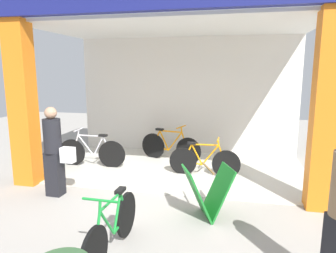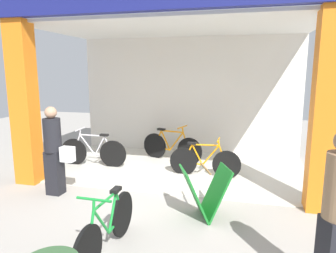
{
  "view_description": "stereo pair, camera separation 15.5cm",
  "coord_description": "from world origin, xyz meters",
  "px_view_note": "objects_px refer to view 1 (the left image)",
  "views": [
    {
      "loc": [
        1.29,
        -5.2,
        2.27
      ],
      "look_at": [
        0.0,
        0.78,
        1.15
      ],
      "focal_mm": 32.43,
      "sensor_mm": 36.0,
      "label": 1
    },
    {
      "loc": [
        1.44,
        -5.17,
        2.27
      ],
      "look_at": [
        0.0,
        0.78,
        1.15
      ],
      "focal_mm": 32.43,
      "sensor_mm": 36.0,
      "label": 2
    }
  ],
  "objects_px": {
    "bicycle_inside_2": "(92,152)",
    "sandwich_board_sign": "(207,192)",
    "bicycle_parked_0": "(112,229)",
    "bicycle_inside_0": "(204,161)",
    "bicycle_inside_1": "(170,147)",
    "pedestrian_1": "(54,151)"
  },
  "relations": [
    {
      "from": "bicycle_inside_2",
      "to": "pedestrian_1",
      "type": "relative_size",
      "value": 1.01
    },
    {
      "from": "bicycle_inside_2",
      "to": "sandwich_board_sign",
      "type": "xyz_separation_m",
      "value": [
        2.92,
        -1.98,
        0.04
      ]
    },
    {
      "from": "bicycle_inside_2",
      "to": "bicycle_parked_0",
      "type": "height_order",
      "value": "bicycle_inside_2"
    },
    {
      "from": "sandwich_board_sign",
      "to": "bicycle_parked_0",
      "type": "bearing_deg",
      "value": -129.99
    },
    {
      "from": "bicycle_parked_0",
      "to": "pedestrian_1",
      "type": "distance_m",
      "value": 2.38
    },
    {
      "from": "bicycle_inside_0",
      "to": "bicycle_inside_1",
      "type": "relative_size",
      "value": 0.95
    },
    {
      "from": "bicycle_inside_0",
      "to": "sandwich_board_sign",
      "type": "bearing_deg",
      "value": -83.0
    },
    {
      "from": "sandwich_board_sign",
      "to": "pedestrian_1",
      "type": "bearing_deg",
      "value": 174.42
    },
    {
      "from": "bicycle_inside_0",
      "to": "bicycle_parked_0",
      "type": "height_order",
      "value": "bicycle_parked_0"
    },
    {
      "from": "bicycle_inside_0",
      "to": "bicycle_inside_2",
      "type": "xyz_separation_m",
      "value": [
        -2.69,
        0.11,
        0.03
      ]
    },
    {
      "from": "bicycle_inside_0",
      "to": "sandwich_board_sign",
      "type": "relative_size",
      "value": 1.76
    },
    {
      "from": "bicycle_inside_1",
      "to": "bicycle_parked_0",
      "type": "distance_m",
      "value": 4.11
    },
    {
      "from": "bicycle_inside_1",
      "to": "bicycle_inside_2",
      "type": "xyz_separation_m",
      "value": [
        -1.73,
        -0.86,
        -0.01
      ]
    },
    {
      "from": "sandwich_board_sign",
      "to": "bicycle_inside_2",
      "type": "bearing_deg",
      "value": 145.9
    },
    {
      "from": "bicycle_inside_2",
      "to": "bicycle_inside_1",
      "type": "bearing_deg",
      "value": 26.44
    },
    {
      "from": "bicycle_inside_1",
      "to": "sandwich_board_sign",
      "type": "xyz_separation_m",
      "value": [
        1.19,
        -2.84,
        0.03
      ]
    },
    {
      "from": "bicycle_inside_2",
      "to": "sandwich_board_sign",
      "type": "height_order",
      "value": "bicycle_inside_2"
    },
    {
      "from": "bicycle_inside_2",
      "to": "bicycle_parked_0",
      "type": "relative_size",
      "value": 1.06
    },
    {
      "from": "bicycle_inside_1",
      "to": "pedestrian_1",
      "type": "bearing_deg",
      "value": -122.15
    },
    {
      "from": "bicycle_parked_0",
      "to": "sandwich_board_sign",
      "type": "distance_m",
      "value": 1.65
    },
    {
      "from": "bicycle_inside_0",
      "to": "bicycle_inside_2",
      "type": "distance_m",
      "value": 2.69
    },
    {
      "from": "sandwich_board_sign",
      "to": "bicycle_inside_0",
      "type": "bearing_deg",
      "value": 97.0
    }
  ]
}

